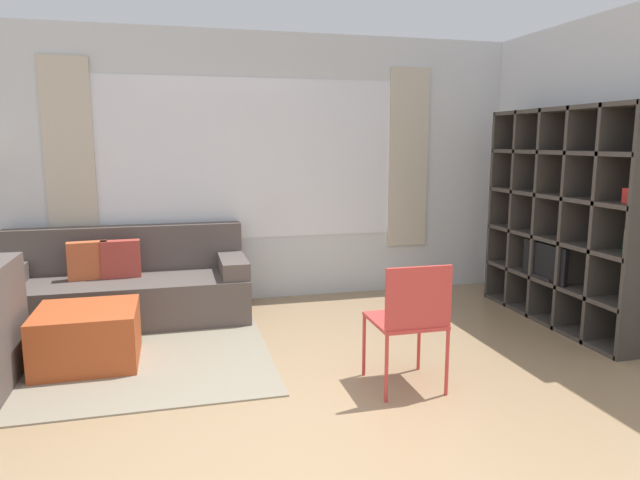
% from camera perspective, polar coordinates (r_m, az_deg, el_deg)
% --- Properties ---
extents(ground_plane, '(16.00, 16.00, 0.00)m').
position_cam_1_polar(ground_plane, '(3.15, 1.97, -21.23)').
color(ground_plane, '#9E7F5B').
extents(wall_back, '(6.76, 0.11, 2.70)m').
position_cam_1_polar(wall_back, '(5.88, -6.93, 7.10)').
color(wall_back, silver).
rests_on(wall_back, ground_plane).
extents(wall_right, '(0.07, 4.40, 2.70)m').
position_cam_1_polar(wall_right, '(5.52, 26.23, 5.93)').
color(wall_right, silver).
rests_on(wall_right, ground_plane).
extents(area_rug, '(2.90, 1.80, 0.01)m').
position_cam_1_polar(area_rug, '(4.66, -23.62, -11.41)').
color(area_rug, gray).
rests_on(area_rug, ground_plane).
extents(shelving_unit, '(0.39, 1.89, 1.92)m').
position_cam_1_polar(shelving_unit, '(5.52, 23.52, 1.97)').
color(shelving_unit, '#515660').
rests_on(shelving_unit, ground_plane).
extents(couch_main, '(2.16, 0.87, 0.84)m').
position_cam_1_polar(couch_main, '(5.53, -18.81, -4.60)').
color(couch_main, '#564C47').
rests_on(couch_main, ground_plane).
extents(ottoman, '(0.71, 0.68, 0.42)m').
position_cam_1_polar(ottoman, '(4.58, -22.22, -8.93)').
color(ottoman, '#B74C23').
rests_on(ottoman, ground_plane).
extents(folding_chair, '(0.44, 0.46, 0.86)m').
position_cam_1_polar(folding_chair, '(3.77, 9.01, -7.41)').
color(folding_chair, '#CC3D38').
rests_on(folding_chair, ground_plane).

